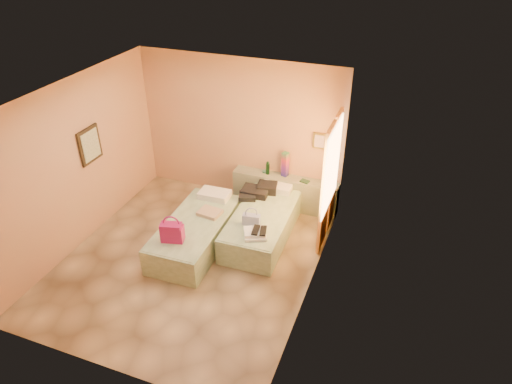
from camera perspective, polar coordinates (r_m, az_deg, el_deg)
ground at (r=7.74m, az=-8.15°, el=-8.39°), size 4.50×4.50×0.00m
room_walls at (r=7.10m, az=-5.65°, el=5.11°), size 4.02×4.51×2.81m
headboard_ledge at (r=8.82m, az=3.64°, el=0.02°), size 2.05×0.30×0.65m
bed_left at (r=7.90m, az=-7.54°, el=-5.11°), size 0.95×2.02×0.50m
bed_right at (r=8.05m, az=0.82°, el=-4.01°), size 0.95×2.02×0.50m
water_bottle at (r=8.69m, az=1.47°, el=3.00°), size 0.09×0.09×0.25m
rainbow_box at (r=8.59m, az=3.67°, el=3.48°), size 0.13×0.13×0.48m
small_dish at (r=8.80m, az=1.14°, el=2.58°), size 0.12×0.12×0.03m
green_book at (r=8.52m, az=6.12°, el=1.34°), size 0.19×0.16×0.03m
flower_vase at (r=8.48m, az=8.84°, el=1.80°), size 0.24×0.24×0.25m
magenta_handbag at (r=7.29m, az=-10.43°, el=-4.91°), size 0.39×0.28×0.33m
khaki_garment at (r=7.88m, az=-5.80°, el=-2.57°), size 0.41×0.34×0.06m
clothes_pile at (r=8.34m, az=0.19°, el=0.11°), size 0.62×0.62×0.16m
blue_handbag at (r=7.56m, az=-0.59°, el=-3.47°), size 0.30×0.17×0.19m
towel_stack at (r=7.31m, az=-0.10°, el=-5.27°), size 0.44×0.41×0.10m
sandal_pair at (r=7.27m, az=0.41°, el=-4.87°), size 0.23×0.29×0.03m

